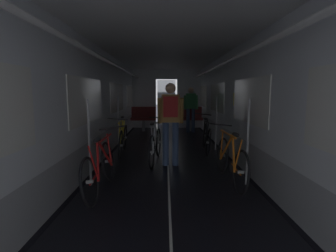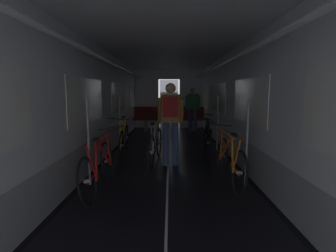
{
  "view_description": "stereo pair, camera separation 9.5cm",
  "coord_description": "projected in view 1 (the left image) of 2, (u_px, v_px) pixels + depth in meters",
  "views": [
    {
      "loc": [
        -0.06,
        -1.97,
        1.5
      ],
      "look_at": [
        0.0,
        3.24,
        0.82
      ],
      "focal_mm": 27.65,
      "sensor_mm": 36.0,
      "label": 1
    },
    {
      "loc": [
        0.04,
        -1.97,
        1.5
      ],
      "look_at": [
        0.0,
        3.24,
        0.82
      ],
      "focal_mm": 27.65,
      "sensor_mm": 36.0,
      "label": 2
    }
  ],
  "objects": [
    {
      "name": "bicycle_black",
      "position": [
        206.0,
        137.0,
        6.53
      ],
      "size": [
        0.44,
        1.69,
        0.95
      ],
      "color": "black",
      "rests_on": "ground"
    },
    {
      "name": "person_cyclist_aisle",
      "position": [
        171.0,
        116.0,
        5.22
      ],
      "size": [
        0.53,
        0.38,
        1.69
      ],
      "color": "#384C75",
      "rests_on": "ground"
    },
    {
      "name": "person_standing_near_bench",
      "position": [
        191.0,
        106.0,
        9.66
      ],
      "size": [
        0.53,
        0.23,
        1.69
      ],
      "color": "#384C75",
      "rests_on": "ground"
    },
    {
      "name": "bicycle_yellow",
      "position": [
        123.0,
        139.0,
        6.22
      ],
      "size": [
        0.44,
        1.69,
        0.95
      ],
      "color": "black",
      "rests_on": "ground"
    },
    {
      "name": "bicycle_silver_in_aisle",
      "position": [
        155.0,
        145.0,
        5.56
      ],
      "size": [
        0.44,
        1.68,
        0.93
      ],
      "color": "black",
      "rests_on": "ground"
    },
    {
      "name": "train_car_shell",
      "position": [
        168.0,
        83.0,
        5.5
      ],
      "size": [
        3.14,
        12.34,
        2.57
      ],
      "color": "black",
      "rests_on": "ground"
    },
    {
      "name": "bench_seat_far_left",
      "position": [
        144.0,
        116.0,
        10.07
      ],
      "size": [
        0.98,
        0.51,
        0.95
      ],
      "color": "gray",
      "rests_on": "ground"
    },
    {
      "name": "bicycle_orange",
      "position": [
        230.0,
        160.0,
        4.29
      ],
      "size": [
        0.44,
        1.69,
        0.95
      ],
      "color": "black",
      "rests_on": "ground"
    },
    {
      "name": "bicycle_red",
      "position": [
        100.0,
        167.0,
        3.89
      ],
      "size": [
        0.44,
        1.69,
        0.96
      ],
      "color": "black",
      "rests_on": "ground"
    },
    {
      "name": "bench_seat_far_right",
      "position": [
        190.0,
        116.0,
        10.09
      ],
      "size": [
        0.98,
        0.51,
        0.95
      ],
      "color": "gray",
      "rests_on": "ground"
    }
  ]
}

